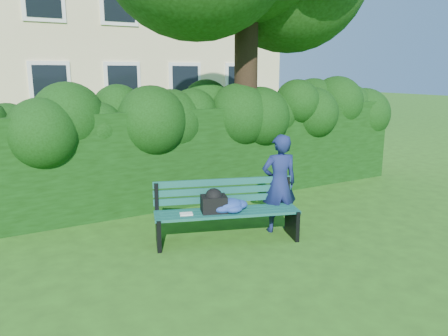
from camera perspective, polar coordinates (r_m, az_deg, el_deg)
ground at (r=6.79m, az=2.52°, el=-8.81°), size 80.00×80.00×0.00m
hedge at (r=8.42m, az=-5.36°, el=1.72°), size 10.00×1.00×1.80m
park_bench at (r=6.44m, az=0.09°, el=-5.25°), size 2.18×1.19×0.89m
man_reading at (r=6.81m, az=7.23°, el=-2.03°), size 0.64×0.50×1.54m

